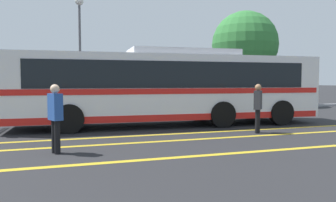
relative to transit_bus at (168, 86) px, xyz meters
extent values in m
plane|color=#262628|center=(-1.15, 0.30, -1.58)|extent=(220.00, 220.00, 0.00)
cube|color=gold|center=(-0.01, -2.20, -1.58)|extent=(32.17, 0.20, 0.01)
cube|color=gold|center=(-0.01, -3.37, -1.58)|extent=(32.17, 0.20, 0.01)
cube|color=gold|center=(-0.01, -5.43, -1.58)|extent=(32.17, 0.20, 0.01)
cube|color=#99999E|center=(-0.01, 6.20, -1.51)|extent=(40.17, 0.36, 0.15)
cube|color=silver|center=(-0.01, 0.00, -0.04)|extent=(12.28, 3.09, 2.45)
cube|color=black|center=(-0.01, 0.00, 0.43)|extent=(10.58, 3.05, 0.97)
cube|color=red|center=(-0.01, 0.00, -0.18)|extent=(12.03, 3.12, 0.20)
cube|color=red|center=(-0.01, 0.00, -1.14)|extent=(12.03, 3.11, 0.24)
cube|color=black|center=(-6.11, 0.29, 0.03)|extent=(0.14, 2.21, 1.77)
cube|color=black|center=(-6.11, 0.29, 1.04)|extent=(0.12, 1.76, 0.24)
cube|color=silver|center=(0.59, -0.03, 1.31)|extent=(4.35, 2.21, 0.25)
cylinder|color=black|center=(-3.84, -1.03, -1.08)|extent=(1.01, 0.33, 1.00)
cylinder|color=black|center=(-3.73, 1.39, -1.08)|extent=(1.01, 0.33, 1.00)
cylinder|color=black|center=(1.75, -1.29, -1.08)|extent=(1.01, 0.33, 1.00)
cylinder|color=black|center=(1.87, 1.12, -1.08)|extent=(1.01, 0.33, 1.00)
cylinder|color=black|center=(4.31, -1.41, -1.08)|extent=(1.01, 0.33, 1.00)
cylinder|color=black|center=(4.42, 1.00, -1.08)|extent=(1.01, 0.33, 1.00)
cube|color=silver|center=(-5.81, 4.81, -0.99)|extent=(4.07, 1.92, 0.59)
cube|color=black|center=(-5.71, 4.80, -0.46)|extent=(1.75, 1.60, 0.47)
cylinder|color=black|center=(-7.01, 5.69, -1.28)|extent=(0.61, 0.23, 0.60)
cylinder|color=black|center=(-4.62, 3.93, -1.28)|extent=(0.61, 0.23, 0.60)
cylinder|color=black|center=(-4.54, 5.57, -1.28)|extent=(0.61, 0.23, 0.60)
cylinder|color=black|center=(-4.16, -4.20, -1.17)|extent=(0.14, 0.14, 0.82)
cylinder|color=black|center=(-4.23, -4.05, -1.17)|extent=(0.14, 0.14, 0.82)
cube|color=#264C99|center=(-4.20, -4.12, -0.44)|extent=(0.37, 0.47, 0.65)
sphere|color=beige|center=(-4.20, -4.12, 0.00)|extent=(0.22, 0.22, 0.22)
cylinder|color=black|center=(2.23, -2.92, -1.18)|extent=(0.14, 0.14, 0.81)
cylinder|color=black|center=(2.34, -2.79, -1.18)|extent=(0.14, 0.14, 0.81)
cube|color=#333338|center=(2.28, -2.85, -0.45)|extent=(0.44, 0.46, 0.64)
sphere|color=#9E704C|center=(2.28, -2.85, -0.02)|extent=(0.22, 0.22, 0.22)
cylinder|color=#59595E|center=(-3.06, 7.21, 1.48)|extent=(0.14, 0.14, 6.11)
sphere|color=silver|center=(-3.06, 7.21, 4.78)|extent=(0.49, 0.49, 0.49)
cylinder|color=#513823|center=(8.33, 8.19, -0.26)|extent=(0.28, 0.28, 2.64)
sphere|color=#337A38|center=(8.33, 8.19, 2.81)|extent=(4.66, 4.66, 4.66)
camera|label=1|loc=(-4.00, -12.47, 0.18)|focal=35.00mm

